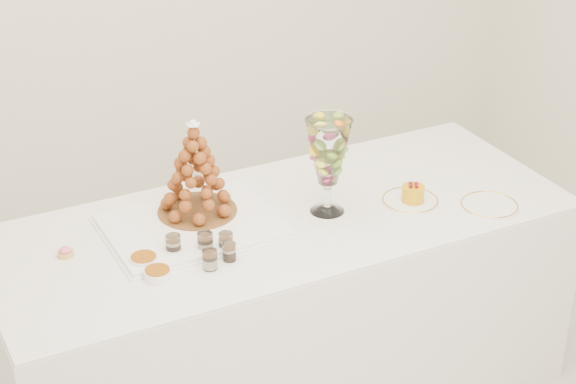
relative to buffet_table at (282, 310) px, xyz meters
name	(u,v)px	position (x,y,z in m)	size (l,w,h in m)	color
buffet_table	(282,310)	(0.00, 0.00, 0.00)	(2.27, 1.01, 0.85)	white
lace_tray	(193,226)	(-0.34, 0.06, 0.43)	(0.62, 0.47, 0.02)	white
macaron_vase	(328,153)	(0.18, -0.02, 0.67)	(0.17, 0.17, 0.38)	white
cake_plate	(410,201)	(0.51, -0.09, 0.43)	(0.23, 0.23, 0.01)	white
spare_plate	(489,206)	(0.77, -0.25, 0.43)	(0.23, 0.23, 0.01)	white
pink_tart	(65,252)	(-0.81, 0.06, 0.44)	(0.06, 0.06, 0.04)	tan
verrine_a	(173,245)	(-0.46, -0.09, 0.46)	(0.05, 0.05, 0.07)	white
verrine_b	(205,243)	(-0.35, -0.12, 0.46)	(0.06, 0.06, 0.08)	white
verrine_c	(226,242)	(-0.28, -0.14, 0.46)	(0.05, 0.05, 0.07)	white
verrine_d	(210,259)	(-0.37, -0.23, 0.46)	(0.05, 0.05, 0.07)	white
verrine_e	(229,252)	(-0.29, -0.20, 0.46)	(0.05, 0.05, 0.06)	white
ramekin_back	(144,261)	(-0.57, -0.11, 0.44)	(0.10, 0.10, 0.03)	white
ramekin_front	(158,274)	(-0.55, -0.21, 0.44)	(0.10, 0.10, 0.03)	white
croquembouche	(195,168)	(-0.29, 0.14, 0.63)	(0.32, 0.32, 0.38)	brown
mousse_cake	(413,193)	(0.51, -0.10, 0.47)	(0.09, 0.09, 0.08)	#D69909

